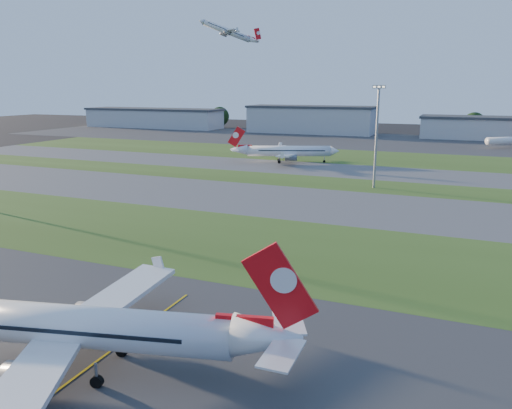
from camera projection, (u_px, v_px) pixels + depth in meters
The scene contains 17 objects.
grass_strip_a at pixel (227, 242), 83.76m from camera, with size 300.00×34.00×0.01m, color #344F1A.
taxiway_a at pixel (290, 201), 113.45m from camera, with size 300.00×32.00×0.01m, color #515154.
grass_strip_b at pixel (319, 182), 135.94m from camera, with size 300.00×18.00×0.01m, color #344F1A.
taxiway_b at pixel (338, 170), 155.73m from camera, with size 300.00×26.00×0.01m, color #515154.
grass_strip_c at pixel (359, 157), 185.42m from camera, with size 300.00×40.00×0.01m, color #344F1A.
apron_far at pixel (383, 141), 239.39m from camera, with size 400.00×80.00×0.01m, color #333335.
airliner_parked at pixel (75, 327), 45.13m from camera, with size 36.73×30.80×11.64m.
airliner_taxiing at pixel (288, 151), 171.19m from camera, with size 33.56×28.43×10.99m.
airliner_departing at pixel (228, 31), 252.41m from camera, with size 25.17×21.99×9.55m.
light_mast_centre at pixel (377, 130), 125.17m from camera, with size 3.20×0.70×25.80m.
hangar_far_west at pixel (154, 118), 320.74m from camera, with size 91.80×23.00×12.20m.
hangar_west at pixel (311, 119), 281.36m from camera, with size 71.40×23.00×15.20m.
hangar_east at pixel (507, 128), 244.65m from camera, with size 81.60×23.00×11.20m.
tree_far_west at pixel (116, 115), 347.22m from camera, with size 11.00×11.00×12.00m.
tree_west at pixel (220, 116), 319.13m from camera, with size 12.10×12.10×13.20m.
tree_mid_west at pixel (359, 123), 282.38m from camera, with size 9.90×9.90×10.80m.
tree_mid_east at pixel (474, 123), 262.55m from camera, with size 11.55×11.55×12.60m.
Camera 1 is at (35.10, -20.17, 25.27)m, focal length 35.00 mm.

